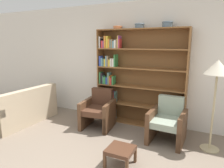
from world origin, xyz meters
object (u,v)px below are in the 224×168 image
Objects in this scene: floor_lamp at (217,72)px; footstool at (120,151)px; bowl_slate at (118,27)px; bowl_terracotta at (139,26)px; bowl_copper at (167,24)px; armchair_leather at (99,110)px; armchair_cushioned at (167,122)px; bookshelf at (132,78)px; couch at (23,110)px.

floor_lamp is 4.00× the size of footstool.
footstool is (-1.23, -1.13, -1.13)m from floor_lamp.
bowl_slate is 1.01× the size of bowl_terracotta.
bowl_slate is 0.13× the size of floor_lamp.
bowl_copper reaches higher than bowl_terracotta.
armchair_leather is 1.00× the size of armchair_cushioned.
footstool is (-0.48, -1.13, -0.14)m from armchair_cushioned.
armchair_leather is 2.46m from floor_lamp.
bowl_terracotta is (0.51, 0.00, 0.02)m from bowl_slate.
bowl_copper reaches higher than floor_lamp.
bookshelf is at bearing 162.04° from floor_lamp.
bowl_copper is 3.76m from couch.
bowl_slate is at bearing 165.43° from floor_lamp.
couch is 1.83m from armchair_leather.
footstool is (1.03, -1.13, -0.14)m from armchair_leather.
bowl_terracotta is at bearing 100.48° from footstool.
bookshelf is at bearing 3.10° from bowl_slate.
armchair_leather reaches higher than couch.
couch is 1.00× the size of floor_lamp.
bowl_slate is 2.26m from floor_lamp.
bowl_slate reaches higher than armchair_cushioned.
footstool is at bearing -79.52° from bowl_terracotta.
armchair_leather and armchair_cushioned have the same top height.
armchair_leather is 1.53m from footstool.
bookshelf is 1.36× the size of floor_lamp.
bowl_copper reaches higher than footstool.
bowl_slate is at bearing 116.07° from footstool.
armchair_leather is at bearing -70.41° from couch.
floor_lamp is (2.04, -0.53, -0.81)m from bowl_slate.
couch is at bearing 11.89° from armchair_cushioned.
floor_lamp is at bearing -14.57° from bowl_slate.
bowl_slate is at bearing -20.34° from armchair_cushioned.
armchair_cushioned is (1.29, -0.54, -1.81)m from bowl_slate.
floor_lamp is at bearing 42.73° from footstool.
armchair_leather is 1.51m from armchair_cushioned.
floor_lamp is at bearing -19.07° from bowl_terracotta.
floor_lamp is 2.02m from footstool.
floor_lamp is (1.53, -0.53, -0.83)m from bowl_terracotta.
bowl_terracotta is 1.82m from floor_lamp.
bowl_copper is at bearing 150.86° from floor_lamp.
floor_lamp is (4.00, 0.56, 1.08)m from couch.
bookshelf is 2.58× the size of armchair_leather.
bowl_copper reaches higher than bowl_slate.
bookshelf is at bearing 173.33° from bowl_terracotta.
bookshelf is at bearing 178.55° from bowl_copper.
footstool is (0.81, -1.66, -1.95)m from bowl_slate.
bowl_copper is 2.31m from armchair_leather.
armchair_cushioned is at bearing -78.39° from couch.
bowl_copper is (0.58, 0.00, 0.01)m from bowl_terracotta.
bowl_terracotta is 2.04m from armchair_leather.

